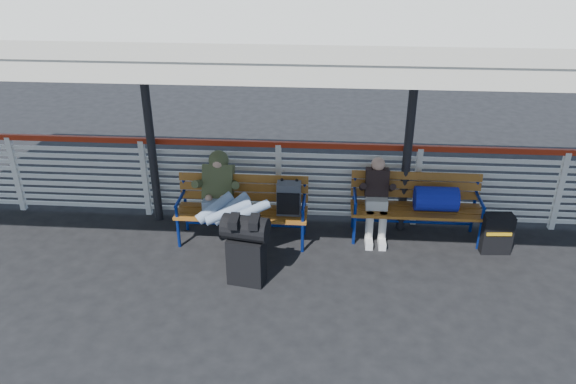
# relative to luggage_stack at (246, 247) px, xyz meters

# --- Properties ---
(ground) EXTENTS (60.00, 60.00, 0.00)m
(ground) POSITION_rel_luggage_stack_xyz_m (0.25, -0.24, -0.50)
(ground) COLOR black
(ground) RESTS_ON ground
(fence) EXTENTS (12.08, 0.08, 1.24)m
(fence) POSITION_rel_luggage_stack_xyz_m (0.25, 1.66, 0.16)
(fence) COLOR silver
(fence) RESTS_ON ground
(canopy) EXTENTS (12.60, 3.60, 3.16)m
(canopy) POSITION_rel_luggage_stack_xyz_m (0.25, 0.63, 2.54)
(canopy) COLOR silver
(canopy) RESTS_ON ground
(luggage_stack) EXTENTS (0.60, 0.40, 0.92)m
(luggage_stack) POSITION_rel_luggage_stack_xyz_m (0.00, 0.00, 0.00)
(luggage_stack) COLOR black
(luggage_stack) RESTS_ON ground
(bench_left) EXTENTS (1.80, 0.56, 0.92)m
(bench_left) POSITION_rel_luggage_stack_xyz_m (-0.00, 1.03, 0.09)
(bench_left) COLOR #9E611E
(bench_left) RESTS_ON ground
(bench_right) EXTENTS (1.80, 0.56, 0.92)m
(bench_right) POSITION_rel_luggage_stack_xyz_m (2.33, 1.26, 0.09)
(bench_right) COLOR #9E611E
(bench_right) RESTS_ON ground
(traveler_man) EXTENTS (0.94, 1.64, 0.77)m
(traveler_man) POSITION_rel_luggage_stack_xyz_m (-0.35, 0.69, 0.24)
(traveler_man) COLOR #8EA1BF
(traveler_man) RESTS_ON ground
(companion_person) EXTENTS (0.32, 0.66, 1.15)m
(companion_person) POSITION_rel_luggage_stack_xyz_m (1.65, 1.26, 0.10)
(companion_person) COLOR beige
(companion_person) RESTS_ON ground
(suitcase_side) EXTENTS (0.41, 0.27, 0.55)m
(suitcase_side) POSITION_rel_luggage_stack_xyz_m (3.25, 0.96, -0.22)
(suitcase_side) COLOR black
(suitcase_side) RESTS_ON ground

